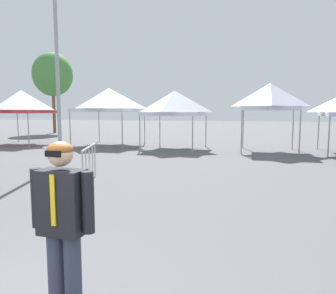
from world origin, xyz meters
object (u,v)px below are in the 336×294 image
(canopy_tent_center, at_px, (109,100))
(crowd_barrier_near_person, at_px, (89,157))
(canopy_tent_behind_center, at_px, (21,102))
(canopy_tent_far_left, at_px, (175,103))
(tree_behind_tents_right, at_px, (53,75))
(person_foreground, at_px, (63,222))
(light_pole_opposite_side, at_px, (55,16))
(canopy_tent_behind_left, at_px, (270,97))

(canopy_tent_center, distance_m, crowd_barrier_near_person, 11.10)
(canopy_tent_behind_center, distance_m, canopy_tent_far_left, 9.85)
(canopy_tent_far_left, bearing_deg, crowd_barrier_near_person, -89.94)
(canopy_tent_behind_center, xyz_separation_m, tree_behind_tents_right, (-4.89, 9.93, 2.91))
(canopy_tent_far_left, relative_size, tree_behind_tents_right, 0.42)
(canopy_tent_behind_center, bearing_deg, person_foreground, -48.06)
(light_pole_opposite_side, height_order, crowd_barrier_near_person, light_pole_opposite_side)
(canopy_tent_far_left, distance_m, crowd_barrier_near_person, 9.32)
(crowd_barrier_near_person, bearing_deg, canopy_tent_behind_left, 61.60)
(person_foreground, bearing_deg, canopy_tent_behind_left, 82.16)
(person_foreground, bearing_deg, canopy_tent_far_left, 101.46)
(canopy_tent_behind_center, relative_size, canopy_tent_behind_left, 0.99)
(person_foreground, height_order, light_pole_opposite_side, light_pole_opposite_side)
(canopy_tent_behind_center, xyz_separation_m, crowd_barrier_near_person, (9.85, -8.75, -1.92))
(canopy_tent_center, height_order, tree_behind_tents_right, tree_behind_tents_right)
(canopy_tent_behind_center, xyz_separation_m, light_pole_opposite_side, (7.05, -6.14, 2.92))
(canopy_tent_behind_left, bearing_deg, crowd_barrier_near_person, -118.40)
(canopy_tent_behind_center, height_order, person_foreground, canopy_tent_behind_center)
(canopy_tent_center, height_order, person_foreground, canopy_tent_center)
(canopy_tent_behind_center, bearing_deg, light_pole_opposite_side, -41.02)
(canopy_tent_center, bearing_deg, light_pole_opposite_side, -77.50)
(canopy_tent_behind_left, distance_m, tree_behind_tents_right, 22.05)
(light_pole_opposite_side, bearing_deg, person_foreground, -54.67)
(person_foreground, bearing_deg, canopy_tent_behind_center, 131.94)
(canopy_tent_behind_left, bearing_deg, canopy_tent_far_left, -178.97)
(canopy_tent_center, bearing_deg, tree_behind_tents_right, 139.84)
(canopy_tent_behind_center, distance_m, light_pole_opposite_side, 9.79)
(canopy_tent_center, relative_size, tree_behind_tents_right, 0.47)
(canopy_tent_far_left, xyz_separation_m, light_pole_opposite_side, (-2.79, -6.54, 3.08))
(crowd_barrier_near_person, bearing_deg, canopy_tent_center, 113.93)
(canopy_tent_center, relative_size, canopy_tent_behind_left, 1.03)
(canopy_tent_center, xyz_separation_m, person_foreground, (7.40, -15.50, -1.73))
(light_pole_opposite_side, relative_size, crowd_barrier_near_person, 5.05)
(crowd_barrier_near_person, bearing_deg, person_foreground, -61.75)
(canopy_tent_far_left, bearing_deg, canopy_tent_behind_left, 1.03)
(canopy_tent_behind_left, xyz_separation_m, tree_behind_tents_right, (-19.74, 9.44, 2.78))
(canopy_tent_behind_center, height_order, canopy_tent_far_left, canopy_tent_behind_center)
(person_foreground, relative_size, crowd_barrier_near_person, 0.90)
(light_pole_opposite_side, distance_m, tree_behind_tents_right, 20.02)
(canopy_tent_far_left, bearing_deg, tree_behind_tents_right, 147.10)
(light_pole_opposite_side, bearing_deg, canopy_tent_center, 102.50)
(canopy_tent_behind_center, distance_m, canopy_tent_behind_left, 14.86)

